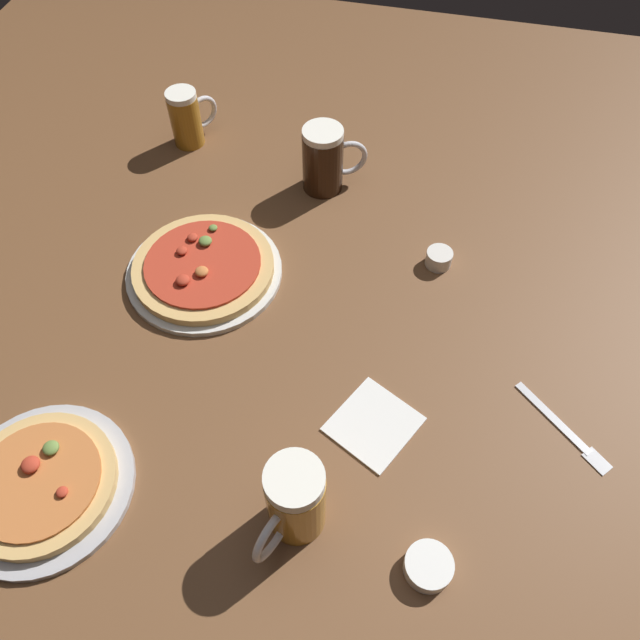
{
  "coord_description": "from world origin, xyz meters",
  "views": [
    {
      "loc": [
        0.16,
        -0.65,
        0.94
      ],
      "look_at": [
        0.0,
        0.0,
        0.02
      ],
      "focal_mm": 34.59,
      "sensor_mm": 36.0,
      "label": 1
    }
  ],
  "objects_px": {
    "beer_mug_amber": "(294,501)",
    "napkin_folded": "(374,423)",
    "ramekin_butter": "(439,258)",
    "pizza_plate_far": "(204,268)",
    "pizza_plate_near": "(41,484)",
    "beer_mug_dark": "(325,159)",
    "fork_left": "(564,428)",
    "ramekin_sauce": "(428,566)",
    "beer_mug_pale": "(187,118)"
  },
  "relations": [
    {
      "from": "beer_mug_amber",
      "to": "napkin_folded",
      "type": "height_order",
      "value": "beer_mug_amber"
    },
    {
      "from": "ramekin_butter",
      "to": "pizza_plate_far",
      "type": "bearing_deg",
      "value": -163.29
    },
    {
      "from": "pizza_plate_near",
      "to": "ramekin_butter",
      "type": "distance_m",
      "value": 0.82
    },
    {
      "from": "beer_mug_dark",
      "to": "fork_left",
      "type": "xyz_separation_m",
      "value": [
        0.53,
        -0.49,
        -0.07
      ]
    },
    {
      "from": "pizza_plate_near",
      "to": "napkin_folded",
      "type": "distance_m",
      "value": 0.54
    },
    {
      "from": "beer_mug_amber",
      "to": "napkin_folded",
      "type": "relative_size",
      "value": 1.22
    },
    {
      "from": "beer_mug_dark",
      "to": "beer_mug_amber",
      "type": "distance_m",
      "value": 0.75
    },
    {
      "from": "pizza_plate_far",
      "to": "napkin_folded",
      "type": "distance_m",
      "value": 0.46
    },
    {
      "from": "napkin_folded",
      "to": "pizza_plate_far",
      "type": "bearing_deg",
      "value": 147.39
    },
    {
      "from": "pizza_plate_far",
      "to": "beer_mug_amber",
      "type": "bearing_deg",
      "value": -55.14
    },
    {
      "from": "pizza_plate_near",
      "to": "beer_mug_amber",
      "type": "xyz_separation_m",
      "value": [
        0.4,
        0.04,
        0.06
      ]
    },
    {
      "from": "ramekin_butter",
      "to": "fork_left",
      "type": "height_order",
      "value": "ramekin_butter"
    },
    {
      "from": "fork_left",
      "to": "beer_mug_amber",
      "type": "bearing_deg",
      "value": -147.69
    },
    {
      "from": "beer_mug_dark",
      "to": "beer_mug_amber",
      "type": "xyz_separation_m",
      "value": [
        0.13,
        -0.74,
        0.01
      ]
    },
    {
      "from": "beer_mug_dark",
      "to": "ramekin_butter",
      "type": "bearing_deg",
      "value": -32.18
    },
    {
      "from": "pizza_plate_far",
      "to": "ramekin_sauce",
      "type": "xyz_separation_m",
      "value": [
        0.51,
        -0.46,
        -0.0
      ]
    },
    {
      "from": "ramekin_sauce",
      "to": "fork_left",
      "type": "relative_size",
      "value": 0.44
    },
    {
      "from": "beer_mug_amber",
      "to": "ramekin_butter",
      "type": "height_order",
      "value": "beer_mug_amber"
    },
    {
      "from": "beer_mug_dark",
      "to": "fork_left",
      "type": "height_order",
      "value": "beer_mug_dark"
    },
    {
      "from": "pizza_plate_far",
      "to": "ramekin_butter",
      "type": "relative_size",
      "value": 5.87
    },
    {
      "from": "pizza_plate_far",
      "to": "ramekin_sauce",
      "type": "bearing_deg",
      "value": -42.18
    },
    {
      "from": "beer_mug_amber",
      "to": "ramekin_sauce",
      "type": "height_order",
      "value": "beer_mug_amber"
    },
    {
      "from": "beer_mug_pale",
      "to": "pizza_plate_near",
      "type": "bearing_deg",
      "value": -84.95
    },
    {
      "from": "fork_left",
      "to": "ramekin_sauce",
      "type": "bearing_deg",
      "value": -124.86
    },
    {
      "from": "beer_mug_amber",
      "to": "ramekin_butter",
      "type": "bearing_deg",
      "value": 75.48
    },
    {
      "from": "pizza_plate_far",
      "to": "ramekin_butter",
      "type": "height_order",
      "value": "pizza_plate_far"
    },
    {
      "from": "beer_mug_pale",
      "to": "ramekin_butter",
      "type": "distance_m",
      "value": 0.67
    },
    {
      "from": "ramekin_sauce",
      "to": "napkin_folded",
      "type": "height_order",
      "value": "ramekin_sauce"
    },
    {
      "from": "beer_mug_pale",
      "to": "pizza_plate_far",
      "type": "bearing_deg",
      "value": -66.09
    },
    {
      "from": "napkin_folded",
      "to": "ramekin_sauce",
      "type": "bearing_deg",
      "value": -60.71
    },
    {
      "from": "fork_left",
      "to": "beer_mug_dark",
      "type": "bearing_deg",
      "value": 136.93
    },
    {
      "from": "beer_mug_dark",
      "to": "beer_mug_amber",
      "type": "height_order",
      "value": "beer_mug_amber"
    },
    {
      "from": "beer_mug_pale",
      "to": "ramekin_sauce",
      "type": "xyz_separation_m",
      "value": [
        0.68,
        -0.85,
        -0.05
      ]
    },
    {
      "from": "pizza_plate_near",
      "to": "pizza_plate_far",
      "type": "bearing_deg",
      "value": 78.64
    },
    {
      "from": "beer_mug_dark",
      "to": "ramekin_sauce",
      "type": "xyz_separation_m",
      "value": [
        0.33,
        -0.77,
        -0.06
      ]
    },
    {
      "from": "pizza_plate_near",
      "to": "beer_mug_pale",
      "type": "distance_m",
      "value": 0.87
    },
    {
      "from": "beer_mug_amber",
      "to": "fork_left",
      "type": "height_order",
      "value": "beer_mug_amber"
    },
    {
      "from": "pizza_plate_far",
      "to": "fork_left",
      "type": "height_order",
      "value": "pizza_plate_far"
    },
    {
      "from": "pizza_plate_far",
      "to": "beer_mug_dark",
      "type": "xyz_separation_m",
      "value": [
        0.17,
        0.31,
        0.06
      ]
    },
    {
      "from": "pizza_plate_far",
      "to": "beer_mug_amber",
      "type": "xyz_separation_m",
      "value": [
        0.3,
        -0.43,
        0.06
      ]
    },
    {
      "from": "beer_mug_pale",
      "to": "napkin_folded",
      "type": "xyz_separation_m",
      "value": [
        0.56,
        -0.64,
        -0.06
      ]
    },
    {
      "from": "ramekin_butter",
      "to": "beer_mug_dark",
      "type": "bearing_deg",
      "value": 147.82
    },
    {
      "from": "beer_mug_amber",
      "to": "fork_left",
      "type": "bearing_deg",
      "value": 32.31
    },
    {
      "from": "ramekin_butter",
      "to": "fork_left",
      "type": "bearing_deg",
      "value": -51.85
    },
    {
      "from": "pizza_plate_far",
      "to": "beer_mug_dark",
      "type": "height_order",
      "value": "beer_mug_dark"
    },
    {
      "from": "pizza_plate_far",
      "to": "beer_mug_dark",
      "type": "distance_m",
      "value": 0.36
    },
    {
      "from": "ramekin_butter",
      "to": "fork_left",
      "type": "distance_m",
      "value": 0.4
    },
    {
      "from": "pizza_plate_near",
      "to": "beer_mug_amber",
      "type": "relative_size",
      "value": 1.75
    },
    {
      "from": "beer_mug_amber",
      "to": "pizza_plate_near",
      "type": "bearing_deg",
      "value": -173.79
    },
    {
      "from": "pizza_plate_far",
      "to": "fork_left",
      "type": "distance_m",
      "value": 0.72
    }
  ]
}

